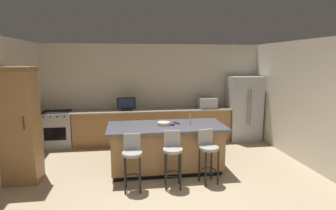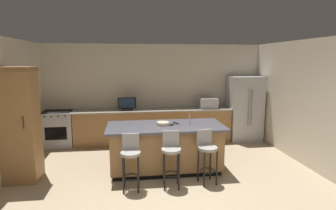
{
  "view_description": "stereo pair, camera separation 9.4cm",
  "coord_description": "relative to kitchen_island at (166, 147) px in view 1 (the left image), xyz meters",
  "views": [
    {
      "loc": [
        -0.74,
        -3.32,
        2.2
      ],
      "look_at": [
        0.18,
        2.81,
        1.18
      ],
      "focal_mm": 29.3,
      "sensor_mm": 36.0,
      "label": 1
    },
    {
      "loc": [
        -0.65,
        -3.33,
        2.2
      ],
      "look_at": [
        0.18,
        2.81,
        1.18
      ],
      "focal_mm": 29.3,
      "sensor_mm": 36.0,
      "label": 2
    }
  ],
  "objects": [
    {
      "name": "wall_right",
      "position": [
        2.99,
        0.22,
        0.84
      ],
      "size": [
        0.12,
        4.61,
        2.62
      ],
      "primitive_type": "cube",
      "color": "beige",
      "rests_on": "ground_plane"
    },
    {
      "name": "sink_faucet_island",
      "position": [
        0.48,
        0.0,
        0.56
      ],
      "size": [
        0.02,
        0.02,
        0.22
      ],
      "primitive_type": "cylinder",
      "color": "#B2B2B7",
      "rests_on": "kitchen_island"
    },
    {
      "name": "microwave",
      "position": [
        1.41,
        1.94,
        0.56
      ],
      "size": [
        0.48,
        0.36,
        0.27
      ],
      "primitive_type": "cube",
      "color": "#B7BABF",
      "rests_on": "counter_back"
    },
    {
      "name": "kitchen_island",
      "position": [
        0.0,
        0.0,
        0.0
      ],
      "size": [
        2.29,
        1.06,
        0.93
      ],
      "color": "black",
      "rests_on": "ground_plane"
    },
    {
      "name": "fruit_bowl",
      "position": [
        -0.05,
        0.01,
        0.48
      ],
      "size": [
        0.25,
        0.25,
        0.06
      ],
      "primitive_type": "cylinder",
      "color": "beige",
      "rests_on": "kitchen_island"
    },
    {
      "name": "bar_stool_center",
      "position": [
        0.0,
        -0.73,
        0.11
      ],
      "size": [
        0.34,
        0.35,
        0.98
      ],
      "rotation": [
        0.0,
        0.0,
        -0.08
      ],
      "color": "gray",
      "rests_on": "ground_plane"
    },
    {
      "name": "sink_faucet_back",
      "position": [
        0.03,
        2.04,
        0.54
      ],
      "size": [
        0.02,
        0.02,
        0.24
      ],
      "primitive_type": "cylinder",
      "color": "#B2B2B7",
      "rests_on": "counter_back"
    },
    {
      "name": "wall_left",
      "position": [
        -3.01,
        0.22,
        0.84
      ],
      "size": [
        0.12,
        4.61,
        2.62
      ],
      "primitive_type": "cube",
      "color": "beige",
      "rests_on": "ground_plane"
    },
    {
      "name": "refrigerator",
      "position": [
        2.44,
        1.9,
        0.4
      ],
      "size": [
        0.87,
        0.72,
        1.75
      ],
      "color": "#B7BABF",
      "rests_on": "ground_plane"
    },
    {
      "name": "cell_phone",
      "position": [
        0.13,
        0.01,
        0.46
      ],
      "size": [
        0.12,
        0.17,
        0.01
      ],
      "primitive_type": "cube",
      "rotation": [
        0.0,
        0.0,
        -0.42
      ],
      "color": "black",
      "rests_on": "kitchen_island"
    },
    {
      "name": "counter_back",
      "position": [
        -0.07,
        1.94,
        -0.03
      ],
      "size": [
        4.14,
        0.62,
        0.9
      ],
      "color": "#9E7042",
      "rests_on": "ground_plane"
    },
    {
      "name": "cabinet_tower",
      "position": [
        -2.68,
        -0.11,
        0.61
      ],
      "size": [
        0.66,
        0.57,
        2.08
      ],
      "color": "#9E7042",
      "rests_on": "ground_plane"
    },
    {
      "name": "tv_remote",
      "position": [
        0.23,
        0.13,
        0.46
      ],
      "size": [
        0.1,
        0.17,
        0.02
      ],
      "primitive_type": "cube",
      "rotation": [
        0.0,
        0.0,
        0.37
      ],
      "color": "black",
      "rests_on": "kitchen_island"
    },
    {
      "name": "wall_back",
      "position": [
        -0.01,
        2.32,
        0.84
      ],
      "size": [
        6.4,
        0.12,
        2.62
      ],
      "primitive_type": "cube",
      "color": "beige",
      "rests_on": "ground_plane"
    },
    {
      "name": "bar_stool_left",
      "position": [
        -0.69,
        -0.75,
        0.1
      ],
      "size": [
        0.34,
        0.34,
        0.96
      ],
      "rotation": [
        0.0,
        0.0,
        -0.04
      ],
      "color": "gray",
      "rests_on": "ground_plane"
    },
    {
      "name": "tv_monitor",
      "position": [
        -0.77,
        1.89,
        0.58
      ],
      "size": [
        0.47,
        0.16,
        0.34
      ],
      "color": "black",
      "rests_on": "counter_back"
    },
    {
      "name": "range_oven",
      "position": [
        -2.53,
        1.94,
        -0.02
      ],
      "size": [
        0.74,
        0.63,
        0.92
      ],
      "color": "#B7BABF",
      "rests_on": "ground_plane"
    },
    {
      "name": "bar_stool_right",
      "position": [
        0.66,
        -0.67,
        0.1
      ],
      "size": [
        0.34,
        0.36,
        0.96
      ],
      "rotation": [
        0.0,
        0.0,
        0.2
      ],
      "color": "gray",
      "rests_on": "ground_plane"
    }
  ]
}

